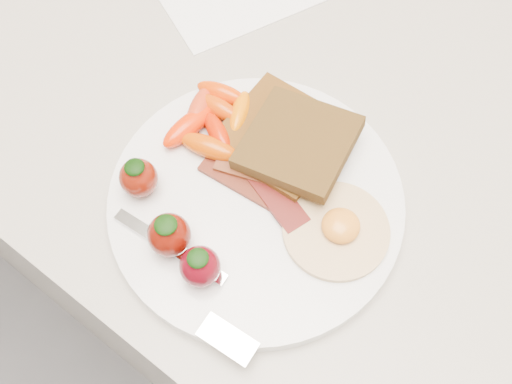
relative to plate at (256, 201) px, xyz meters
The scene contains 9 objects.
counter 0.48m from the plate, 78.21° to the left, with size 2.00×0.60×0.90m, color gray.
plate is the anchor object (origin of this frame).
toast_lower 0.07m from the plate, 106.22° to the left, with size 0.10×0.10×0.01m, color #442611.
toast_upper 0.07m from the plate, 86.52° to the left, with size 0.09×0.09×0.01m, color #33220C.
fried_egg 0.08m from the plate, 11.51° to the left, with size 0.10×0.10×0.02m.
bacon_strips 0.02m from the plate, 106.75° to the left, with size 0.12×0.07×0.01m.
baby_carrots 0.09m from the plate, 155.56° to the left, with size 0.09×0.10×0.02m.
strawberries 0.09m from the plate, 116.38° to the right, with size 0.13×0.07×0.05m.
fork 0.10m from the plate, 83.95° to the right, with size 0.17×0.05×0.00m.
Camera 1 is at (0.11, 1.38, 1.38)m, focal length 40.00 mm.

